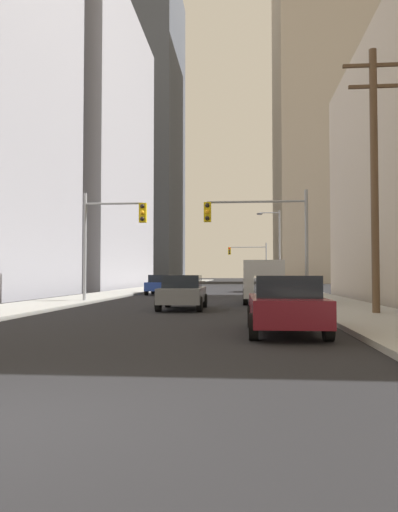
{
  "coord_description": "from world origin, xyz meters",
  "views": [
    {
      "loc": [
        2.59,
        -4.65,
        1.55
      ],
      "look_at": [
        0.0,
        24.34,
        2.66
      ],
      "focal_mm": 34.05,
      "sensor_mm": 36.0,
      "label": 1
    }
  ],
  "objects_px": {
    "sedan_grey": "(183,292)",
    "sedan_blue": "(161,285)",
    "traffic_signal_near_left": "(111,229)",
    "traffic_signal_near_right": "(260,226)",
    "cargo_van_silver": "(263,279)",
    "traffic_signal_far_right": "(249,256)",
    "sedan_maroon": "(285,304)",
    "sedan_red": "(254,283)"
  },
  "relations": [
    {
      "from": "traffic_signal_near_left",
      "to": "sedan_grey",
      "type": "bearing_deg",
      "value": -44.35
    },
    {
      "from": "traffic_signal_near_right",
      "to": "sedan_grey",
      "type": "bearing_deg",
      "value": -129.54
    },
    {
      "from": "sedan_grey",
      "to": "traffic_signal_near_left",
      "type": "relative_size",
      "value": 0.7
    },
    {
      "from": "sedan_maroon",
      "to": "traffic_signal_near_right",
      "type": "relative_size",
      "value": 0.7
    },
    {
      "from": "sedan_red",
      "to": "traffic_signal_near_left",
      "type": "distance_m",
      "value": 19.82
    },
    {
      "from": "traffic_signal_far_right",
      "to": "sedan_maroon",
      "type": "bearing_deg",
      "value": -89.85
    },
    {
      "from": "traffic_signal_far_right",
      "to": "sedan_blue",
      "type": "bearing_deg",
      "value": -102.96
    },
    {
      "from": "cargo_van_silver",
      "to": "traffic_signal_far_right",
      "type": "height_order",
      "value": "traffic_signal_far_right"
    },
    {
      "from": "traffic_signal_far_right",
      "to": "sedan_grey",
      "type": "bearing_deg",
      "value": -94.38
    },
    {
      "from": "sedan_grey",
      "to": "sedan_blue",
      "type": "xyz_separation_m",
      "value": [
        -3.63,
        15.65,
        0.0
      ]
    },
    {
      "from": "sedan_maroon",
      "to": "traffic_signal_far_right",
      "type": "relative_size",
      "value": 0.7
    },
    {
      "from": "sedan_red",
      "to": "traffic_signal_far_right",
      "type": "bearing_deg",
      "value": 90.22
    },
    {
      "from": "sedan_maroon",
      "to": "sedan_red",
      "type": "bearing_deg",
      "value": 90.09
    },
    {
      "from": "traffic_signal_near_left",
      "to": "traffic_signal_near_right",
      "type": "xyz_separation_m",
      "value": [
        8.03,
        0.0,
        0.09
      ]
    },
    {
      "from": "sedan_blue",
      "to": "traffic_signal_near_left",
      "type": "relative_size",
      "value": 0.7
    },
    {
      "from": "sedan_blue",
      "to": "traffic_signal_near_right",
      "type": "distance_m",
      "value": 13.82
    },
    {
      "from": "sedan_grey",
      "to": "traffic_signal_near_right",
      "type": "bearing_deg",
      "value": 50.46
    },
    {
      "from": "sedan_red",
      "to": "cargo_van_silver",
      "type": "bearing_deg",
      "value": -89.86
    },
    {
      "from": "sedan_grey",
      "to": "traffic_signal_far_right",
      "type": "distance_m",
      "value": 47.34
    },
    {
      "from": "cargo_van_silver",
      "to": "sedan_maroon",
      "type": "xyz_separation_m",
      "value": [
        0.01,
        -13.43,
        -0.52
      ]
    },
    {
      "from": "traffic_signal_near_left",
      "to": "traffic_signal_near_right",
      "type": "relative_size",
      "value": 1.0
    },
    {
      "from": "traffic_signal_far_right",
      "to": "cargo_van_silver",
      "type": "bearing_deg",
      "value": -89.81
    },
    {
      "from": "sedan_red",
      "to": "traffic_signal_near_right",
      "type": "distance_m",
      "value": 18.08
    },
    {
      "from": "traffic_signal_near_left",
      "to": "sedan_blue",
      "type": "bearing_deg",
      "value": 85.88
    },
    {
      "from": "sedan_maroon",
      "to": "sedan_grey",
      "type": "height_order",
      "value": "same"
    },
    {
      "from": "sedan_maroon",
      "to": "sedan_blue",
      "type": "height_order",
      "value": "same"
    },
    {
      "from": "sedan_grey",
      "to": "traffic_signal_far_right",
      "type": "height_order",
      "value": "traffic_signal_far_right"
    },
    {
      "from": "sedan_grey",
      "to": "sedan_blue",
      "type": "height_order",
      "value": "same"
    },
    {
      "from": "cargo_van_silver",
      "to": "sedan_grey",
      "type": "height_order",
      "value": "cargo_van_silver"
    },
    {
      "from": "cargo_van_silver",
      "to": "sedan_maroon",
      "type": "relative_size",
      "value": 1.25
    },
    {
      "from": "sedan_maroon",
      "to": "traffic_signal_near_right",
      "type": "bearing_deg",
      "value": 90.73
    },
    {
      "from": "sedan_grey",
      "to": "sedan_maroon",
      "type": "bearing_deg",
      "value": -66.17
    },
    {
      "from": "sedan_maroon",
      "to": "traffic_signal_far_right",
      "type": "bearing_deg",
      "value": 90.15
    },
    {
      "from": "sedan_grey",
      "to": "sedan_red",
      "type": "distance_m",
      "value": 22.42
    },
    {
      "from": "sedan_maroon",
      "to": "traffic_signal_far_right",
      "type": "distance_m",
      "value": 55.68
    },
    {
      "from": "sedan_red",
      "to": "traffic_signal_near_left",
      "type": "relative_size",
      "value": 0.7
    },
    {
      "from": "sedan_grey",
      "to": "sedan_blue",
      "type": "relative_size",
      "value": 1.0
    },
    {
      "from": "cargo_van_silver",
      "to": "traffic_signal_far_right",
      "type": "bearing_deg",
      "value": 90.19
    },
    {
      "from": "traffic_signal_near_left",
      "to": "traffic_signal_far_right",
      "type": "height_order",
      "value": "same"
    },
    {
      "from": "traffic_signal_near_left",
      "to": "cargo_van_silver",
      "type": "bearing_deg",
      "value": 4.16
    },
    {
      "from": "sedan_grey",
      "to": "traffic_signal_near_right",
      "type": "xyz_separation_m",
      "value": [
        3.59,
        4.34,
        3.35
      ]
    },
    {
      "from": "cargo_van_silver",
      "to": "sedan_blue",
      "type": "distance_m",
      "value": 13.01
    }
  ]
}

